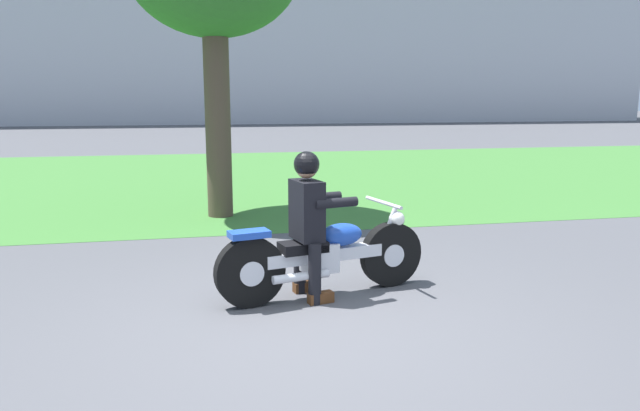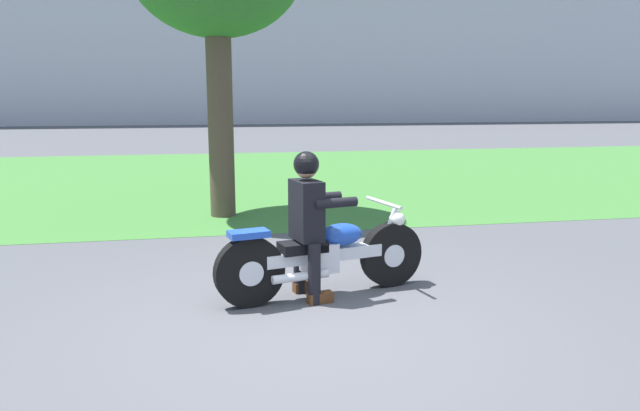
% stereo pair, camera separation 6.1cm
% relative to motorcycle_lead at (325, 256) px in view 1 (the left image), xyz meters
% --- Properties ---
extents(ground, '(120.00, 120.00, 0.00)m').
position_rel_motorcycle_lead_xyz_m(ground, '(-0.28, -0.78, -0.40)').
color(ground, '#4C4C51').
extents(grass_verge, '(60.00, 12.00, 0.01)m').
position_rel_motorcycle_lead_xyz_m(grass_verge, '(-0.28, 8.70, -0.39)').
color(grass_verge, '#3D7533').
rests_on(grass_verge, ground).
extents(stadium_facade, '(58.18, 8.00, 16.54)m').
position_rel_motorcycle_lead_xyz_m(stadium_facade, '(2.88, 39.00, 7.87)').
color(stadium_facade, silver).
rests_on(stadium_facade, ground).
extents(motorcycle_lead, '(2.12, 0.78, 0.88)m').
position_rel_motorcycle_lead_xyz_m(motorcycle_lead, '(0.00, 0.00, 0.00)').
color(motorcycle_lead, black).
rests_on(motorcycle_lead, ground).
extents(rider_lead, '(0.62, 0.54, 1.41)m').
position_rel_motorcycle_lead_xyz_m(rider_lead, '(-0.16, -0.04, 0.42)').
color(rider_lead, black).
rests_on(rider_lead, ground).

